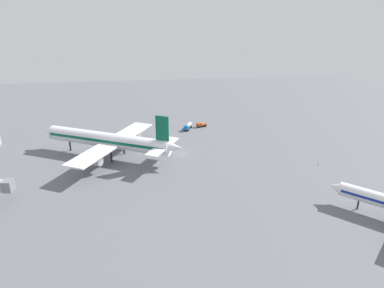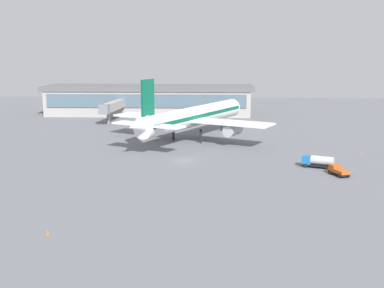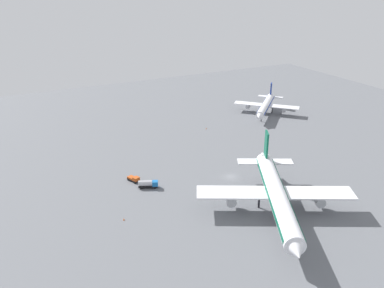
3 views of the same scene
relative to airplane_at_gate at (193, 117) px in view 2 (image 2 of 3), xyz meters
name	(u,v)px [view 2 (image 2 of 3)]	position (x,y,z in m)	size (l,w,h in m)	color
ground	(184,161)	(1.06, 25.39, -6.26)	(288.00, 288.00, 0.00)	slate
terminal_building	(149,100)	(18.25, -52.55, -0.82)	(76.84, 19.31, 10.66)	#9E9993
airplane_at_gate	(193,117)	(0.00, 0.00, 0.00)	(43.40, 52.05, 17.21)	white
fuel_truck	(318,161)	(-26.79, 31.07, -4.87)	(6.52, 4.33, 2.50)	black
pushback_tractor	(338,171)	(-29.38, 37.27, -5.29)	(3.47, 4.79, 1.90)	black
jet_bridge	(112,106)	(28.10, -32.74, -1.12)	(5.06, 20.95, 6.74)	#9E9993
safety_cone_near_gate	(361,152)	(-39.90, 16.37, -5.96)	(0.44, 0.44, 0.60)	#EA590C
safety_cone_mid_apron	(47,233)	(16.45, 70.33, -5.96)	(0.44, 0.44, 0.60)	#EA590C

